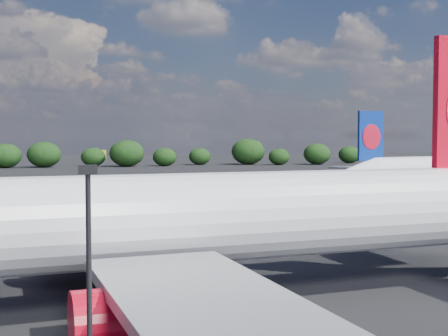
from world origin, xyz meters
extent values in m
plane|color=black|center=(0.00, 60.00, 0.00)|extent=(500.00, 500.00, 0.00)
cylinder|color=white|center=(10.97, 3.40, 5.45)|extent=(41.78, 10.53, 5.45)
cube|color=#919398|center=(32.94, 12.18, 5.89)|extent=(5.68, 7.10, 0.33)
cube|color=#919398|center=(10.56, -10.93, 3.71)|extent=(9.73, 22.51, 0.60)
cube|color=#919398|center=(7.05, 17.19, 3.71)|extent=(9.73, 22.51, 0.60)
cylinder|color=red|center=(7.72, -5.79, 2.29)|extent=(5.77, 3.59, 2.94)
cube|color=#919398|center=(7.72, -5.79, 3.05)|extent=(2.42, 0.62, 1.31)
cylinder|color=red|center=(5.56, 11.52, 2.29)|extent=(5.77, 3.59, 2.94)
cube|color=#919398|center=(5.56, 11.52, 3.05)|extent=(2.42, 0.62, 1.31)
cylinder|color=black|center=(13.54, 0.43, 1.64)|extent=(0.34, 0.34, 2.73)
cylinder|color=black|center=(13.54, 0.43, 0.60)|extent=(1.25, 0.64, 1.20)
cylinder|color=black|center=(14.73, 0.57, 0.60)|extent=(1.25, 0.64, 1.20)
cylinder|color=black|center=(12.73, 6.92, 1.64)|extent=(0.34, 0.34, 2.73)
cylinder|color=black|center=(12.73, 6.92, 0.60)|extent=(1.25, 0.64, 1.20)
cylinder|color=black|center=(13.92, 7.06, 0.60)|extent=(1.25, 0.64, 1.20)
cone|color=white|center=(49.55, 60.40, 4.54)|extent=(8.13, 6.12, 4.54)
cube|color=navy|center=(52.20, 61.04, 10.36)|extent=(4.96, 1.62, 8.18)
ellipsoid|color=red|center=(52.27, 60.78, 10.19)|extent=(3.75, 1.07, 4.18)
ellipsoid|color=red|center=(52.14, 61.31, 10.19)|extent=(3.75, 1.07, 4.18)
cube|color=#919398|center=(52.49, 55.97, 4.91)|extent=(5.25, 6.26, 0.27)
cube|color=#919398|center=(50.15, 65.69, 4.91)|extent=(5.25, 6.26, 0.27)
cube|color=#919398|center=(68.86, 77.22, 3.09)|extent=(10.01, 19.05, 0.50)
cylinder|color=#919398|center=(71.69, 73.23, 1.91)|extent=(4.99, 3.45, 2.45)
cube|color=#919398|center=(71.69, 73.23, 2.54)|extent=(2.01, 0.73, 1.09)
cylinder|color=black|center=(67.46, 67.53, 1.36)|extent=(0.31, 0.31, 2.27)
cylinder|color=black|center=(67.46, 67.53, 0.50)|extent=(1.07, 0.63, 1.00)
cylinder|color=black|center=(66.49, 67.30, 0.50)|extent=(1.07, 0.63, 1.00)
cylinder|color=black|center=(5.69, -14.64, 4.64)|extent=(0.16, 0.16, 9.29)
cube|color=black|center=(5.69, -14.64, 9.44)|extent=(0.55, 0.30, 0.28)
cube|color=#125E1F|center=(-18.00, 176.00, 3.20)|extent=(6.00, 0.30, 2.60)
cylinder|color=gray|center=(-15.50, 176.00, 1.00)|extent=(0.20, 0.20, 2.00)
cube|color=yellow|center=(12.00, 182.00, 4.00)|extent=(5.00, 0.30, 3.00)
cylinder|color=gray|center=(12.00, 182.00, 1.25)|extent=(0.30, 0.30, 2.50)
ellipsoid|color=black|center=(-17.50, 176.42, 3.95)|extent=(10.27, 8.69, 7.90)
ellipsoid|color=black|center=(-5.57, 177.72, 4.21)|extent=(10.94, 9.26, 8.41)
ellipsoid|color=black|center=(10.21, 181.24, 3.15)|extent=(8.20, 6.94, 6.31)
ellipsoid|color=black|center=(21.07, 176.78, 4.45)|extent=(11.57, 9.79, 8.90)
ellipsoid|color=black|center=(33.83, 176.82, 3.12)|extent=(8.12, 6.87, 6.24)
ellipsoid|color=black|center=(47.22, 183.28, 3.00)|extent=(7.81, 6.61, 6.01)
ellipsoid|color=black|center=(64.56, 181.94, 4.65)|extent=(12.09, 10.23, 9.30)
ellipsoid|color=black|center=(74.26, 176.04, 2.91)|extent=(7.57, 6.40, 5.82)
ellipsoid|color=black|center=(88.70, 176.44, 3.80)|extent=(9.88, 8.36, 7.60)
ellipsoid|color=black|center=(104.55, 183.78, 3.22)|extent=(8.37, 7.08, 6.44)
camera|label=1|loc=(5.44, -33.24, 10.43)|focal=50.00mm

